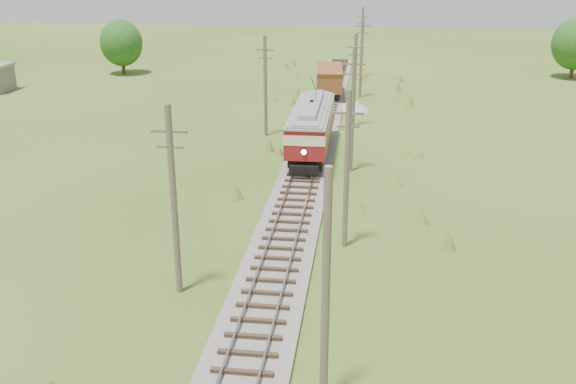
# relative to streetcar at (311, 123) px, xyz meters

# --- Properties ---
(railbed_main) EXTENTS (3.60, 96.00, 0.57)m
(railbed_main) POSITION_rel_streetcar_xyz_m (-0.00, -0.32, -2.47)
(railbed_main) COLOR #605B54
(railbed_main) RESTS_ON ground
(streetcar) EXTENTS (3.00, 12.59, 5.73)m
(streetcar) POSITION_rel_streetcar_xyz_m (0.00, 0.00, 0.00)
(streetcar) COLOR black
(streetcar) RESTS_ON ground
(gondola) EXTENTS (3.27, 8.47, 2.76)m
(gondola) POSITION_rel_streetcar_xyz_m (-0.00, 22.12, -0.61)
(gondola) COLOR black
(gondola) RESTS_ON ground
(gravel_pile) EXTENTS (3.24, 3.44, 1.18)m
(gravel_pile) POSITION_rel_streetcar_xyz_m (2.85, 16.50, -2.11)
(gravel_pile) COLOR gray
(gravel_pile) RESTS_ON ground
(utility_pole_r_1) EXTENTS (0.30, 0.30, 8.80)m
(utility_pole_r_1) POSITION_rel_streetcar_xyz_m (3.10, -29.32, 1.74)
(utility_pole_r_1) COLOR brown
(utility_pole_r_1) RESTS_ON ground
(utility_pole_r_2) EXTENTS (1.60, 0.30, 8.60)m
(utility_pole_r_2) POSITION_rel_streetcar_xyz_m (3.30, -16.32, 1.76)
(utility_pole_r_2) COLOR brown
(utility_pole_r_2) RESTS_ON ground
(utility_pole_r_3) EXTENTS (1.60, 0.30, 9.00)m
(utility_pole_r_3) POSITION_rel_streetcar_xyz_m (3.20, -3.32, 1.97)
(utility_pole_r_3) COLOR brown
(utility_pole_r_3) RESTS_ON ground
(utility_pole_r_4) EXTENTS (1.60, 0.30, 8.40)m
(utility_pole_r_4) POSITION_rel_streetcar_xyz_m (3.00, 9.68, 1.66)
(utility_pole_r_4) COLOR brown
(utility_pole_r_4) RESTS_ON ground
(utility_pole_r_5) EXTENTS (1.60, 0.30, 8.90)m
(utility_pole_r_5) POSITION_rel_streetcar_xyz_m (3.40, 22.68, 1.92)
(utility_pole_r_5) COLOR brown
(utility_pole_r_5) RESTS_ON ground
(utility_pole_r_6) EXTENTS (1.60, 0.30, 8.70)m
(utility_pole_r_6) POSITION_rel_streetcar_xyz_m (3.20, 35.68, 1.82)
(utility_pole_r_6) COLOR brown
(utility_pole_r_6) RESTS_ON ground
(utility_pole_l_a) EXTENTS (1.60, 0.30, 9.00)m
(utility_pole_l_a) POSITION_rel_streetcar_xyz_m (-4.20, -22.32, 1.97)
(utility_pole_l_a) COLOR brown
(utility_pole_l_a) RESTS_ON ground
(utility_pole_l_b) EXTENTS (1.60, 0.30, 8.60)m
(utility_pole_l_b) POSITION_rel_streetcar_xyz_m (-4.50, 5.68, 1.76)
(utility_pole_l_b) COLOR brown
(utility_pole_l_b) RESTS_ON ground
(tree_mid_a) EXTENTS (5.46, 5.46, 7.03)m
(tree_mid_a) POSITION_rel_streetcar_xyz_m (-28.00, 33.68, 1.36)
(tree_mid_a) COLOR #38281C
(tree_mid_a) RESTS_ON ground
(tree_mid_b) EXTENTS (5.88, 5.88, 7.57)m
(tree_mid_b) POSITION_rel_streetcar_xyz_m (30.00, 37.68, 1.67)
(tree_mid_b) COLOR #38281C
(tree_mid_b) RESTS_ON ground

